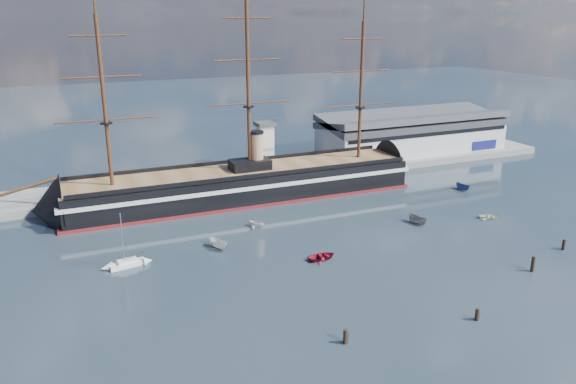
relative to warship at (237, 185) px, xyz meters
name	(u,v)px	position (x,y,z in m)	size (l,w,h in m)	color
ground	(306,219)	(10.07, -20.00, -4.04)	(600.00, 600.00, 0.00)	#1B2B35
quay	(284,175)	(20.07, 16.00, -4.04)	(180.00, 18.00, 2.00)	slate
warehouse	(412,133)	(68.07, 20.00, 3.95)	(63.00, 21.00, 11.60)	#B7BABC
quay_tower	(265,148)	(13.07, 13.00, 5.72)	(5.00, 5.00, 15.00)	silver
warship	(237,185)	(0.00, 0.00, 0.00)	(112.97, 17.23, 53.94)	black
sailboat	(127,263)	(-31.89, -29.49, -3.35)	(7.01, 3.04, 10.85)	white
motorboat_a	(219,249)	(-13.60, -28.43, -4.04)	(6.49, 2.38, 2.60)	silver
motorboat_b	(322,259)	(3.44, -41.42, -4.04)	(3.67, 1.47, 1.71)	maroon
motorboat_c	(417,224)	(32.11, -32.99, -4.04)	(6.00, 2.20, 2.40)	slate
motorboat_d	(256,227)	(-2.29, -19.94, -4.04)	(6.74, 2.92, 2.47)	silver
motorboat_e	(489,219)	(49.46, -37.10, -4.04)	(3.01, 1.20, 1.40)	silver
motorboat_f	(463,190)	(58.78, -16.82, -4.04)	(5.53, 2.03, 2.21)	navy
piling_near_left	(345,344)	(-6.95, -68.90, -4.04)	(0.64, 0.64, 3.01)	black
piling_near_mid	(476,320)	(15.07, -71.53, -4.04)	(0.64, 0.64, 2.73)	black
piling_near_right	(532,271)	(36.63, -62.01, -4.04)	(0.64, 0.64, 3.71)	black
piling_far_right	(563,250)	(50.24, -57.07, -4.04)	(0.64, 0.64, 2.99)	black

